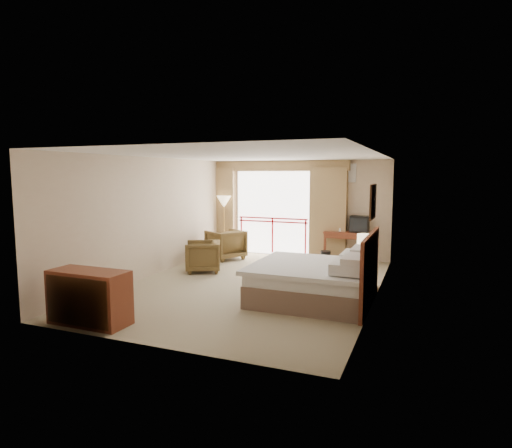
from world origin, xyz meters
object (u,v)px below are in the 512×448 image
at_px(desk, 348,238).
at_px(nightstand, 363,275).
at_px(bed, 316,280).
at_px(armchair_far, 226,259).
at_px(wastebasket, 326,257).
at_px(tv, 359,224).
at_px(floor_lamp, 224,204).
at_px(table_lamp, 365,241).
at_px(side_table, 205,250).
at_px(dresser, 89,297).
at_px(armchair_near, 203,271).

bearing_deg(desk, nightstand, -72.62).
relative_size(bed, armchair_far, 2.40).
bearing_deg(desk, armchair_far, -160.37).
relative_size(wastebasket, armchair_far, 0.37).
relative_size(bed, nightstand, 3.86).
relative_size(tv, floor_lamp, 0.28).
xyz_separation_m(table_lamp, desk, (-0.79, 2.69, -0.35)).
relative_size(nightstand, tv, 1.16).
bearing_deg(wastebasket, desk, 53.15).
bearing_deg(wastebasket, nightstand, -59.33).
bearing_deg(tv, side_table, -158.45).
bearing_deg(dresser, floor_lamp, 97.41).
height_order(nightstand, table_lamp, table_lamp).
xyz_separation_m(armchair_near, floor_lamp, (-0.62, 2.43, 1.45)).
height_order(nightstand, dresser, dresser).
height_order(bed, armchair_far, bed).
distance_m(nightstand, dresser, 5.22).
height_order(bed, desk, bed).
bearing_deg(bed, side_table, 149.27).
relative_size(table_lamp, desk, 0.44).
distance_m(bed, armchair_far, 4.37).
height_order(table_lamp, dresser, table_lamp).
distance_m(nightstand, wastebasket, 2.46).
bearing_deg(tv, nightstand, -85.08).
bearing_deg(wastebasket, side_table, -155.74).
bearing_deg(nightstand, armchair_far, 153.15).
distance_m(desk, floor_lamp, 3.70).
xyz_separation_m(nightstand, wastebasket, (-1.25, 2.12, -0.11)).
bearing_deg(nightstand, desk, 102.49).
bearing_deg(nightstand, wastebasket, 117.04).
height_order(nightstand, floor_lamp, floor_lamp).
height_order(nightstand, armchair_near, nightstand).
relative_size(desk, dresser, 0.96).
bearing_deg(armchair_near, floor_lamp, 168.03).
xyz_separation_m(wastebasket, armchair_near, (-2.52, -2.01, -0.16)).
xyz_separation_m(wastebasket, floor_lamp, (-3.14, 0.42, 1.29)).
relative_size(bed, wastebasket, 6.45).
relative_size(tv, armchair_near, 0.59).
height_order(side_table, dresser, dresser).
distance_m(tv, floor_lamp, 3.93).
height_order(floor_lamp, dresser, floor_lamp).
bearing_deg(nightstand, side_table, 165.04).
relative_size(nightstand, armchair_near, 0.68).
bearing_deg(floor_lamp, desk, 3.24).
distance_m(wastebasket, armchair_far, 2.72).
xyz_separation_m(bed, armchair_near, (-3.08, 1.31, -0.38)).
height_order(desk, armchair_near, desk).
bearing_deg(armchair_near, tv, 101.78).
bearing_deg(armchair_far, side_table, 19.74).
bearing_deg(wastebasket, bed, -80.44).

